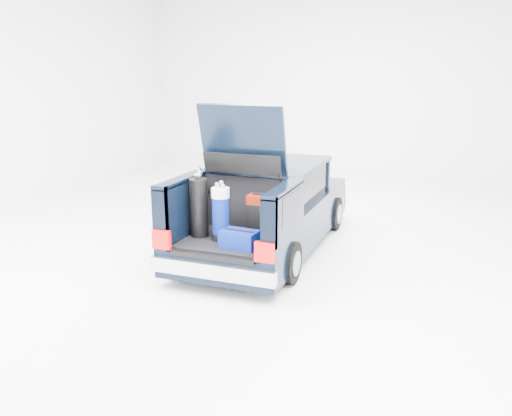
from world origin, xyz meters
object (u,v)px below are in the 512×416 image
at_px(black_golf_bag, 199,207).
at_px(car, 269,208).
at_px(blue_golf_bag, 221,213).
at_px(blue_duffel, 240,239).
at_px(red_suitcase, 261,215).

bearing_deg(black_golf_bag, car, 51.00).
distance_m(car, blue_golf_bag, 1.68).
xyz_separation_m(car, blue_golf_bag, (-0.14, -1.65, 0.31)).
relative_size(car, blue_duffel, 8.96).
bearing_deg(blue_golf_bag, red_suitcase, 52.04).
bearing_deg(red_suitcase, car, 104.36).
height_order(red_suitcase, black_golf_bag, black_golf_bag).
xyz_separation_m(car, black_golf_bag, (-0.50, -1.59, 0.36)).
distance_m(black_golf_bag, blue_duffel, 0.85).
bearing_deg(black_golf_bag, blue_golf_bag, -30.30).
height_order(car, red_suitcase, car).
relative_size(red_suitcase, blue_duffel, 1.20).
distance_m(car, black_golf_bag, 1.71).
bearing_deg(blue_duffel, blue_golf_bag, 153.21).
bearing_deg(blue_golf_bag, blue_duffel, -23.45).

